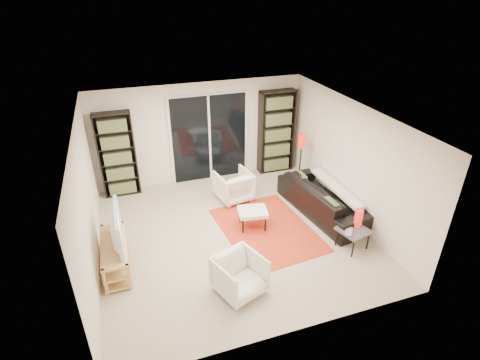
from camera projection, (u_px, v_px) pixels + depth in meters
name	position (u px, v px, depth m)	size (l,w,h in m)	color
floor	(233.00, 233.00, 7.39)	(5.00, 5.00, 0.00)	beige
wall_back	(201.00, 133.00, 8.91)	(5.00, 0.02, 2.40)	white
wall_front	(292.00, 268.00, 4.73)	(5.00, 0.02, 2.40)	white
wall_left	(87.00, 203.00, 6.12)	(0.02, 5.00, 2.40)	white
wall_right	(351.00, 161.00, 7.52)	(0.02, 5.00, 2.40)	white
ceiling	(232.00, 117.00, 6.25)	(5.00, 5.00, 0.02)	white
sliding_door	(209.00, 138.00, 9.00)	(1.92, 0.08, 2.16)	white
bookshelf_left	(117.00, 155.00, 8.32)	(0.80, 0.30, 1.95)	black
bookshelf_right	(276.00, 132.00, 9.37)	(0.90, 0.30, 2.10)	black
tv_stand	(115.00, 255.00, 6.41)	(0.42, 1.32, 0.50)	tan
tv	(111.00, 228.00, 6.15)	(1.09, 0.14, 0.63)	black
rug	(267.00, 229.00, 7.50)	(1.67, 2.26, 0.01)	red
sofa	(324.00, 199.00, 7.91)	(2.29, 0.89, 0.67)	black
armchair_back	(234.00, 186.00, 8.40)	(0.72, 0.74, 0.68)	white
armchair_front	(240.00, 275.00, 5.87)	(0.70, 0.72, 0.65)	white
ottoman	(253.00, 212.00, 7.42)	(0.63, 0.55, 0.40)	white
side_table	(353.00, 231.00, 6.84)	(0.61, 0.61, 0.40)	#47474D
laptop	(351.00, 232.00, 6.74)	(0.30, 0.19, 0.02)	silver
table_lamp	(358.00, 218.00, 6.85)	(0.15, 0.15, 0.33)	red
floor_lamp	(301.00, 146.00, 8.79)	(0.19, 0.19, 1.28)	black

